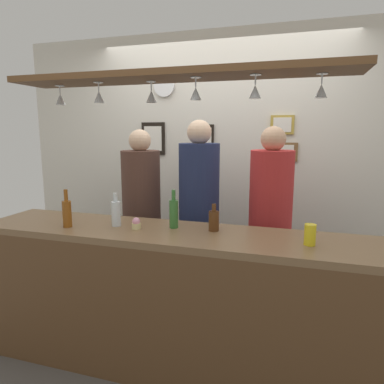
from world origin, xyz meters
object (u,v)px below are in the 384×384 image
object	(u,v)px
bottle_beer_brown_stubby	(214,220)
bottle_beer_amber_tall	(67,213)
person_left_brown_shirt	(141,203)
bottle_beer_green_import	(174,213)
bottle_soda_clear	(116,213)
wall_clock	(164,86)
person_middle_navy_shirt	(199,201)
picture_frame_crest	(205,137)
picture_frame_upper_small	(282,125)
picture_frame_lower_pair	(282,152)
drink_can	(310,235)
picture_frame_caricature	(153,139)
cupcake	(136,224)
person_right_red_shirt	(270,210)

from	to	relation	value
bottle_beer_brown_stubby	bottle_beer_amber_tall	world-z (taller)	bottle_beer_amber_tall
person_left_brown_shirt	bottle_beer_green_import	size ratio (longest dim) A/B	6.28
bottle_soda_clear	wall_clock	size ratio (longest dim) A/B	1.05
person_middle_navy_shirt	bottle_soda_clear	distance (m)	0.80
picture_frame_crest	bottle_beer_green_import	bearing A→B (deg)	-84.28
bottle_beer_green_import	bottle_beer_amber_tall	bearing A→B (deg)	-164.76
picture_frame_upper_small	picture_frame_lower_pair	distance (m)	0.26
bottle_soda_clear	bottle_beer_amber_tall	bearing A→B (deg)	-158.64
person_left_brown_shirt	bottle_beer_brown_stubby	world-z (taller)	person_left_brown_shirt
drink_can	picture_frame_caricature	world-z (taller)	picture_frame_caricature
picture_frame_lower_pair	drink_can	bearing A→B (deg)	-80.69
bottle_beer_green_import	picture_frame_upper_small	size ratio (longest dim) A/B	1.18
cupcake	bottle_soda_clear	bearing A→B (deg)	169.61
drink_can	picture_frame_caricature	distance (m)	2.19
person_middle_navy_shirt	drink_can	size ratio (longest dim) A/B	14.01
picture_frame_caricature	person_left_brown_shirt	bearing A→B (deg)	-76.03
drink_can	cupcake	xyz separation A→B (m)	(-1.10, 0.01, -0.03)
person_right_red_shirt	picture_frame_upper_small	world-z (taller)	picture_frame_upper_small
person_right_red_shirt	bottle_beer_amber_tall	world-z (taller)	person_right_red_shirt
cupcake	picture_frame_crest	distance (m)	1.53
bottle_soda_clear	picture_frame_upper_small	bearing A→B (deg)	53.80
bottle_beer_brown_stubby	picture_frame_caricature	world-z (taller)	picture_frame_caricature
picture_frame_caricature	wall_clock	xyz separation A→B (m)	(0.14, -0.01, 0.54)
person_middle_navy_shirt	bottle_beer_brown_stubby	distance (m)	0.67
bottle_beer_green_import	picture_frame_lower_pair	xyz separation A→B (m)	(0.63, 1.33, 0.34)
drink_can	picture_frame_upper_small	distance (m)	1.59
bottle_soda_clear	picture_frame_crest	world-z (taller)	picture_frame_crest
bottle_beer_brown_stubby	bottle_soda_clear	xyz separation A→B (m)	(-0.67, -0.08, 0.02)
person_left_brown_shirt	wall_clock	world-z (taller)	wall_clock
bottle_beer_amber_tall	picture_frame_upper_small	size ratio (longest dim) A/B	1.18
bottle_beer_amber_tall	bottle_beer_green_import	xyz separation A→B (m)	(0.70, 0.19, 0.00)
picture_frame_crest	cupcake	bearing A→B (deg)	-93.89
bottle_soda_clear	cupcake	world-z (taller)	bottle_soda_clear
person_left_brown_shirt	wall_clock	xyz separation A→B (m)	(-0.04, 0.70, 1.09)
person_left_brown_shirt	bottle_beer_amber_tall	xyz separation A→B (m)	(-0.17, -0.81, 0.09)
person_middle_navy_shirt	bottle_beer_green_import	distance (m)	0.63
bottle_beer_green_import	person_right_red_shirt	bearing A→B (deg)	46.43
picture_frame_lower_pair	picture_frame_crest	bearing A→B (deg)	180.00
bottle_beer_brown_stubby	wall_clock	bearing A→B (deg)	122.81
person_left_brown_shirt	person_middle_navy_shirt	world-z (taller)	person_middle_navy_shirt
person_right_red_shirt	picture_frame_crest	bearing A→B (deg)	136.00
person_left_brown_shirt	person_right_red_shirt	xyz separation A→B (m)	(1.13, 0.00, 0.01)
bottle_beer_brown_stubby	cupcake	distance (m)	0.52
bottle_beer_green_import	bottle_soda_clear	distance (m)	0.40
bottle_beer_green_import	wall_clock	world-z (taller)	wall_clock
bottle_soda_clear	drink_can	size ratio (longest dim) A/B	1.89
bottle_beer_amber_tall	picture_frame_upper_small	distance (m)	2.10
cupcake	wall_clock	xyz separation A→B (m)	(-0.34, 1.42, 1.07)
person_right_red_shirt	bottle_beer_green_import	distance (m)	0.87
person_left_brown_shirt	drink_can	distance (m)	1.58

